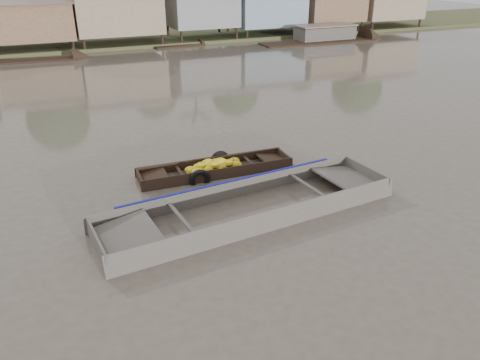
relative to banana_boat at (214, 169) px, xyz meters
name	(u,v)px	position (x,y,z in m)	size (l,w,h in m)	color
ground	(225,223)	(-0.84, -3.11, -0.13)	(120.00, 120.00, 0.00)	#51493E
riverbank	(117,2)	(2.19, 28.75, 2.94)	(120.00, 12.47, 10.22)	#384723
banana_boat	(214,169)	(0.00, 0.00, 0.00)	(5.10, 1.41, 0.72)	black
viewer_boat	(251,210)	(0.02, -2.89, -0.05)	(8.62, 2.97, 0.68)	#49443E
distant_boats	(258,43)	(11.84, 21.81, 0.10)	(44.05, 4.47, 1.38)	black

